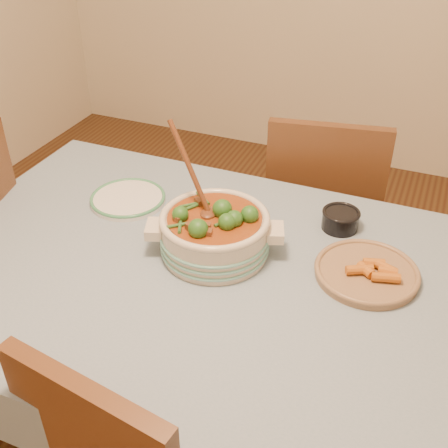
{
  "coord_description": "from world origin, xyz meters",
  "views": [
    {
      "loc": [
        0.46,
        -1.07,
        1.71
      ],
      "look_at": [
        -0.02,
        0.09,
        0.86
      ],
      "focal_mm": 45.0,
      "sensor_mm": 36.0,
      "label": 1
    }
  ],
  "objects_px": {
    "dining_table": "(217,299)",
    "stew_casserole": "(215,230)",
    "condiment_bowl": "(341,219)",
    "fried_plate": "(367,271)",
    "chair_far": "(322,206)",
    "white_plate": "(128,199)"
  },
  "relations": [
    {
      "from": "stew_casserole",
      "to": "white_plate",
      "type": "height_order",
      "value": "stew_casserole"
    },
    {
      "from": "chair_far",
      "to": "condiment_bowl",
      "type": "bearing_deg",
      "value": 97.07
    },
    {
      "from": "dining_table",
      "to": "chair_far",
      "type": "relative_size",
      "value": 1.83
    },
    {
      "from": "dining_table",
      "to": "condiment_bowl",
      "type": "relative_size",
      "value": 14.82
    },
    {
      "from": "white_plate",
      "to": "fried_plate",
      "type": "xyz_separation_m",
      "value": [
        0.78,
        -0.08,
        0.01
      ]
    },
    {
      "from": "condiment_bowl",
      "to": "chair_far",
      "type": "xyz_separation_m",
      "value": [
        -0.15,
        0.47,
        -0.27
      ]
    },
    {
      "from": "stew_casserole",
      "to": "chair_far",
      "type": "bearing_deg",
      "value": 78.15
    },
    {
      "from": "stew_casserole",
      "to": "fried_plate",
      "type": "height_order",
      "value": "stew_casserole"
    },
    {
      "from": "condiment_bowl",
      "to": "fried_plate",
      "type": "relative_size",
      "value": 0.36
    },
    {
      "from": "white_plate",
      "to": "chair_far",
      "type": "distance_m",
      "value": 0.81
    },
    {
      "from": "stew_casserole",
      "to": "fried_plate",
      "type": "relative_size",
      "value": 1.23
    },
    {
      "from": "stew_casserole",
      "to": "fried_plate",
      "type": "distance_m",
      "value": 0.42
    },
    {
      "from": "stew_casserole",
      "to": "chair_far",
      "type": "height_order",
      "value": "stew_casserole"
    },
    {
      "from": "white_plate",
      "to": "condiment_bowl",
      "type": "height_order",
      "value": "condiment_bowl"
    },
    {
      "from": "dining_table",
      "to": "stew_casserole",
      "type": "relative_size",
      "value": 4.39
    },
    {
      "from": "stew_casserole",
      "to": "condiment_bowl",
      "type": "distance_m",
      "value": 0.39
    },
    {
      "from": "dining_table",
      "to": "stew_casserole",
      "type": "height_order",
      "value": "stew_casserole"
    },
    {
      "from": "white_plate",
      "to": "chair_far",
      "type": "xyz_separation_m",
      "value": [
        0.52,
        0.58,
        -0.25
      ]
    },
    {
      "from": "dining_table",
      "to": "white_plate",
      "type": "xyz_separation_m",
      "value": [
        -0.41,
        0.23,
        0.1
      ]
    },
    {
      "from": "dining_table",
      "to": "fried_plate",
      "type": "bearing_deg",
      "value": 21.0
    },
    {
      "from": "stew_casserole",
      "to": "condiment_bowl",
      "type": "xyz_separation_m",
      "value": [
        0.3,
        0.25,
        -0.04
      ]
    },
    {
      "from": "white_plate",
      "to": "condiment_bowl",
      "type": "bearing_deg",
      "value": 9.65
    }
  ]
}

